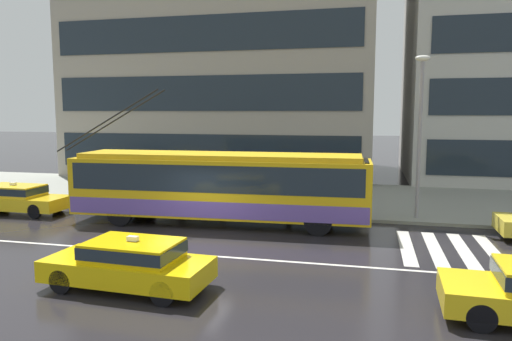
{
  "coord_description": "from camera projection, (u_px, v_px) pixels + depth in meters",
  "views": [
    {
      "loc": [
        5.94,
        -15.25,
        4.55
      ],
      "look_at": [
        1.46,
        3.65,
        2.17
      ],
      "focal_mm": 33.68,
      "sensor_mm": 36.0,
      "label": 1
    }
  ],
  "objects": [
    {
      "name": "crosswalk_stripe_inner_b",
      "position": [
        493.0,
        252.0,
        15.66
      ],
      "size": [
        0.44,
        4.4,
        0.01
      ],
      "primitive_type": "cube",
      "color": "beige",
      "rests_on": "ground_plane"
    },
    {
      "name": "crosswalk_stripe_inner_a",
      "position": [
        434.0,
        248.0,
        16.07
      ],
      "size": [
        0.44,
        4.4,
        0.01
      ],
      "primitive_type": "cube",
      "color": "beige",
      "rests_on": "ground_plane"
    },
    {
      "name": "ground_plane",
      "position": [
        191.0,
        244.0,
        16.64
      ],
      "size": [
        160.0,
        160.0,
        0.0
      ],
      "primitive_type": "plane",
      "color": "black"
    },
    {
      "name": "pedestrian_approaching_curb",
      "position": [
        288.0,
        173.0,
        21.99
      ],
      "size": [
        1.56,
        1.56,
        2.0
      ],
      "color": "black",
      "rests_on": "sidewalk_slab"
    },
    {
      "name": "crosswalk_stripe_edge_near",
      "position": [
        406.0,
        247.0,
        16.28
      ],
      "size": [
        0.44,
        4.4,
        0.01
      ],
      "primitive_type": "cube",
      "color": "beige",
      "rests_on": "ground_plane"
    },
    {
      "name": "lane_centre_line",
      "position": [
        177.0,
        254.0,
        15.48
      ],
      "size": [
        72.0,
        0.14,
        0.01
      ],
      "primitive_type": "cube",
      "color": "silver",
      "rests_on": "ground_plane"
    },
    {
      "name": "trolleybus",
      "position": [
        220.0,
        185.0,
        19.42
      ],
      "size": [
        13.05,
        2.93,
        5.48
      ],
      "color": "gold",
      "rests_on": "ground_plane"
    },
    {
      "name": "pedestrian_at_shelter",
      "position": [
        179.0,
        167.0,
        23.81
      ],
      "size": [
        1.45,
        1.45,
        2.03
      ],
      "color": "#2D3945",
      "rests_on": "sidewalk_slab"
    },
    {
      "name": "bus_shelter",
      "position": [
        184.0,
        165.0,
        23.41
      ],
      "size": [
        4.13,
        1.74,
        2.41
      ],
      "color": "gray",
      "rests_on": "sidewalk_slab"
    },
    {
      "name": "taxi_oncoming_near",
      "position": [
        130.0,
        262.0,
        12.37
      ],
      "size": [
        4.38,
        2.01,
        1.39
      ],
      "color": "yellow",
      "rests_on": "ground_plane"
    },
    {
      "name": "pedestrian_walking_past",
      "position": [
        225.0,
        172.0,
        22.13
      ],
      "size": [
        1.45,
        1.45,
        2.03
      ],
      "color": "#474544",
      "rests_on": "sidewalk_slab"
    },
    {
      "name": "crosswalk_stripe_center",
      "position": [
        463.0,
        250.0,
        15.87
      ],
      "size": [
        0.44,
        4.4,
        0.01
      ],
      "primitive_type": "cube",
      "color": "beige",
      "rests_on": "ground_plane"
    },
    {
      "name": "sidewalk_slab",
      "position": [
        256.0,
        195.0,
        25.99
      ],
      "size": [
        80.0,
        10.0,
        0.14
      ],
      "primitive_type": "cube",
      "color": "gray",
      "rests_on": "ground_plane"
    },
    {
      "name": "taxi_queued_behind_bus",
      "position": [
        16.0,
        198.0,
        21.66
      ],
      "size": [
        4.64,
        1.81,
        1.39
      ],
      "color": "yellow",
      "rests_on": "ground_plane"
    },
    {
      "name": "street_lamp",
      "position": [
        420.0,
        123.0,
        19.66
      ],
      "size": [
        0.6,
        0.32,
        6.68
      ],
      "color": "gray",
      "rests_on": "sidewalk_slab"
    },
    {
      "name": "pedestrian_waiting_by_pole",
      "position": [
        154.0,
        171.0,
        23.14
      ],
      "size": [
        1.37,
        1.37,
        1.98
      ],
      "color": "#23182E",
      "rests_on": "sidewalk_slab"
    }
  ]
}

